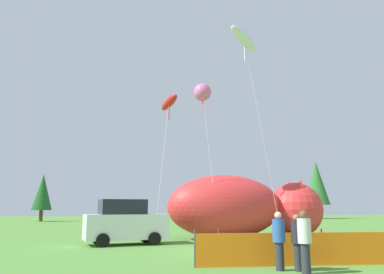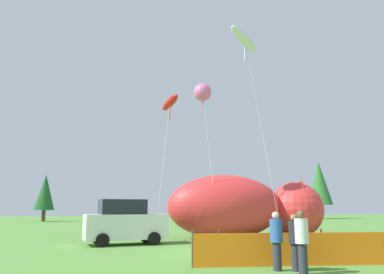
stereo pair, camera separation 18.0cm
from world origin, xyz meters
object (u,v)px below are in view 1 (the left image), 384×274
at_px(parked_car, 125,222).
at_px(spectator_in_red_shirt, 305,239).
at_px(inflatable_cat, 243,209).
at_px(kite_pink_octopus, 202,93).
at_px(spectator_in_green_shirt, 279,238).
at_px(kite_red_lizard, 169,103).
at_px(spectator_in_white_shirt, 297,240).
at_px(folding_chair, 325,238).
at_px(kite_white_ghost, 244,40).

height_order(parked_car, spectator_in_red_shirt, parked_car).
bearing_deg(parked_car, inflatable_cat, 7.32).
bearing_deg(kite_pink_octopus, spectator_in_green_shirt, -88.37).
bearing_deg(inflatable_cat, spectator_in_green_shirt, -106.19).
distance_m(spectator_in_green_shirt, kite_red_lizard, 17.39).
bearing_deg(spectator_in_white_shirt, kite_red_lizard, 97.47).
distance_m(folding_chair, kite_white_ghost, 11.59).
distance_m(folding_chair, spectator_in_white_shirt, 5.51).
relative_size(inflatable_cat, spectator_in_red_shirt, 5.62).
height_order(inflatable_cat, spectator_in_white_shirt, inflatable_cat).
height_order(folding_chair, spectator_in_green_shirt, spectator_in_green_shirt).
distance_m(parked_car, folding_chair, 9.08).
height_order(inflatable_cat, kite_pink_octopus, kite_pink_octopus).
height_order(spectator_in_red_shirt, kite_red_lizard, kite_red_lizard).
xyz_separation_m(folding_chair, spectator_in_red_shirt, (-3.30, -4.87, 0.39)).
bearing_deg(inflatable_cat, kite_red_lizard, 125.35).
relative_size(parked_car, inflatable_cat, 0.44).
height_order(spectator_in_red_shirt, kite_pink_octopus, kite_pink_octopus).
height_order(parked_car, kite_pink_octopus, kite_pink_octopus).
bearing_deg(kite_red_lizard, folding_chair, -64.27).
bearing_deg(parked_car, kite_pink_octopus, 5.85).
xyz_separation_m(inflatable_cat, spectator_in_white_shirt, (-1.82, -10.73, -0.79)).
height_order(kite_pink_octopus, kite_white_ghost, kite_white_ghost).
bearing_deg(parked_car, kite_white_ghost, -8.63).
relative_size(spectator_in_green_shirt, kite_pink_octopus, 0.19).
height_order(spectator_in_white_shirt, kite_white_ghost, kite_white_ghost).
distance_m(folding_chair, kite_red_lizard, 14.94).
bearing_deg(spectator_in_green_shirt, kite_pink_octopus, 91.63).
bearing_deg(parked_car, kite_red_lizard, 55.86).
height_order(folding_chair, spectator_in_red_shirt, spectator_in_red_shirt).
distance_m(parked_car, kite_white_ghost, 11.94).
bearing_deg(kite_pink_octopus, spectator_in_white_shirt, -85.55).
bearing_deg(spectator_in_white_shirt, spectator_in_green_shirt, 160.39).
bearing_deg(parked_car, spectator_in_green_shirt, -74.08).
bearing_deg(kite_red_lizard, inflatable_cat, -50.75).
height_order(spectator_in_green_shirt, kite_pink_octopus, kite_pink_octopus).
relative_size(spectator_in_green_shirt, kite_red_lizard, 0.17).
relative_size(spectator_in_green_shirt, spectator_in_red_shirt, 0.98).
height_order(inflatable_cat, spectator_in_red_shirt, inflatable_cat).
distance_m(inflatable_cat, kite_pink_octopus, 7.07).
distance_m(parked_car, spectator_in_red_shirt, 10.07).
xyz_separation_m(parked_car, inflatable_cat, (6.68, 2.38, 0.62)).
distance_m(inflatable_cat, kite_red_lizard, 9.60).
relative_size(spectator_in_white_shirt, kite_pink_octopus, 0.18).
distance_m(inflatable_cat, spectator_in_white_shirt, 10.91).
xyz_separation_m(inflatable_cat, kite_red_lizard, (-3.84, 4.70, 7.44)).
xyz_separation_m(kite_pink_octopus, kite_white_ghost, (2.26, -0.94, 2.96)).
bearing_deg(spectator_in_red_shirt, kite_red_lizard, 97.23).
height_order(parked_car, spectator_in_green_shirt, parked_car).
xyz_separation_m(parked_car, kite_white_ghost, (6.37, 0.40, 10.08)).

